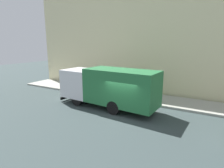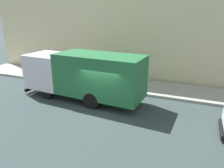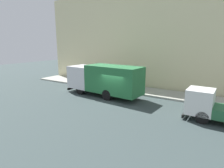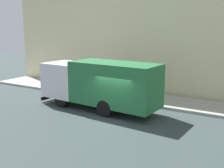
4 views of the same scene
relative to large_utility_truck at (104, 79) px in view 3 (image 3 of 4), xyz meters
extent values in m
plane|color=#344141|center=(-0.93, -1.87, -1.79)|extent=(80.00, 80.00, 0.00)
cube|color=#A5A59A|center=(3.74, -1.87, -1.70)|extent=(3.33, 30.00, 0.18)
cube|color=beige|center=(5.90, -1.87, 4.06)|extent=(0.50, 30.00, 11.70)
cube|color=silver|center=(0.19, 2.92, -0.08)|extent=(2.66, 2.84, 2.39)
cube|color=black|center=(0.28, 4.24, 0.21)|extent=(2.09, 0.20, 1.34)
cube|color=#256C3A|center=(-0.08, -1.26, 0.08)|extent=(2.86, 5.86, 2.69)
cube|color=black|center=(0.29, 4.32, -1.50)|extent=(2.39, 0.28, 0.24)
cylinder|color=black|center=(-0.93, 2.46, -1.27)|extent=(0.37, 1.05, 1.04)
cylinder|color=black|center=(1.25, 2.31, -1.27)|extent=(0.37, 1.05, 1.04)
cylinder|color=black|center=(-1.17, -1.19, -1.27)|extent=(0.37, 1.05, 1.04)
cylinder|color=black|center=(1.01, -1.34, -1.27)|extent=(0.37, 1.05, 1.04)
cube|color=white|center=(-1.36, -9.41, -0.46)|extent=(1.94, 1.78, 1.78)
cube|color=black|center=(-1.36, -8.55, -0.24)|extent=(1.62, 0.08, 1.00)
cube|color=black|center=(-1.35, -8.47, -1.54)|extent=(1.85, 0.14, 0.24)
cylinder|color=black|center=(-2.18, -9.75, -1.34)|extent=(0.31, 0.89, 0.89)
cylinder|color=black|center=(-0.56, -9.77, -1.34)|extent=(0.31, 0.89, 0.89)
cylinder|color=brown|center=(4.45, 0.42, -1.20)|extent=(0.33, 0.33, 0.81)
cylinder|color=tan|center=(4.45, 0.42, -0.51)|extent=(0.43, 0.43, 0.58)
sphere|color=brown|center=(4.45, 0.42, -0.11)|extent=(0.21, 0.21, 0.21)
cylinder|color=#4C5156|center=(2.46, 0.43, -0.38)|extent=(0.08, 0.08, 2.46)
cube|color=blue|center=(2.46, 0.45, 0.60)|extent=(0.44, 0.03, 0.36)
camera|label=1|loc=(-12.40, -7.44, 3.36)|focal=29.48mm
camera|label=2|loc=(-11.88, -6.93, 3.92)|focal=33.88mm
camera|label=3|loc=(-15.81, -11.13, 3.66)|focal=30.53mm
camera|label=4|loc=(-14.57, -9.62, 3.57)|focal=43.30mm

